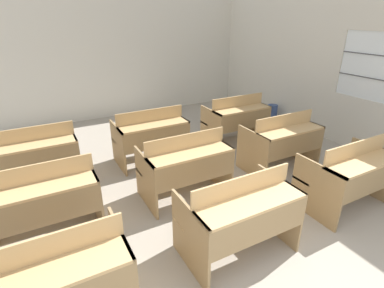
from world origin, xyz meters
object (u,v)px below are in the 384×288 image
(bench_third_right, at_px, (237,119))
(wastepaper_bin, at_px, (272,113))
(bench_front_center, at_px, (240,214))
(bench_second_center, at_px, (186,165))
(bench_third_left, at_px, (35,157))
(bench_front_left, at_px, (53,283))
(bench_second_right, at_px, (282,141))
(bench_second_left, at_px, (43,201))
(bench_third_center, at_px, (151,135))
(bench_front_right, at_px, (350,174))

(bench_third_right, bearing_deg, wastepaper_bin, 22.14)
(bench_front_center, distance_m, bench_second_center, 1.22)
(bench_third_left, bearing_deg, bench_front_left, -90.13)
(bench_second_center, relative_size, bench_second_right, 1.00)
(bench_second_left, relative_size, bench_third_right, 1.00)
(bench_second_right, bearing_deg, bench_front_center, -145.09)
(bench_third_center, distance_m, bench_third_right, 1.77)
(bench_second_left, height_order, bench_second_center, same)
(bench_second_right, relative_size, bench_third_right, 1.00)
(bench_third_left, height_order, bench_third_right, same)
(bench_front_left, relative_size, bench_third_center, 1.00)
(bench_second_right, relative_size, bench_third_left, 1.00)
(bench_third_right, bearing_deg, bench_front_left, -145.09)
(bench_front_center, xyz_separation_m, bench_third_right, (1.77, 2.46, 0.00))
(bench_front_right, xyz_separation_m, bench_third_right, (0.03, 2.45, 0.00))
(bench_second_center, height_order, bench_third_left, same)
(wastepaper_bin, bearing_deg, bench_second_left, -159.73)
(bench_second_center, relative_size, bench_third_left, 1.00)
(bench_front_right, bearing_deg, bench_second_right, 90.22)
(bench_front_right, distance_m, bench_third_center, 2.99)
(bench_second_right, bearing_deg, bench_second_left, 179.85)
(bench_front_center, bearing_deg, bench_third_right, 54.26)
(bench_front_center, distance_m, bench_second_left, 2.12)
(bench_second_center, distance_m, bench_third_right, 2.15)
(bench_front_right, bearing_deg, bench_front_center, -179.71)
(bench_front_left, height_order, bench_front_center, same)
(bench_front_right, bearing_deg, bench_third_left, 144.77)
(bench_front_center, bearing_deg, bench_second_center, 89.43)
(bench_front_center, bearing_deg, bench_second_left, 144.85)
(bench_third_center, bearing_deg, bench_second_center, -89.46)
(bench_front_center, relative_size, bench_front_right, 1.00)
(bench_second_right, bearing_deg, wastepaper_bin, 50.37)
(bench_third_left, relative_size, bench_third_center, 1.00)
(bench_second_left, relative_size, wastepaper_bin, 2.94)
(bench_front_right, xyz_separation_m, bench_third_left, (-3.48, 2.46, 0.00))
(bench_front_center, relative_size, bench_third_center, 1.00)
(bench_front_right, xyz_separation_m, bench_second_center, (-1.73, 1.21, 0.00))
(bench_front_center, bearing_deg, bench_third_left, 125.26)
(bench_third_left, bearing_deg, bench_front_right, -35.23)
(bench_second_right, xyz_separation_m, bench_third_center, (-1.73, 1.23, 0.00))
(bench_front_left, relative_size, bench_third_left, 1.00)
(bench_third_left, xyz_separation_m, bench_third_center, (1.75, -0.03, 0.00))
(bench_front_left, xyz_separation_m, bench_third_left, (0.01, 2.47, 0.00))
(bench_second_center, bearing_deg, bench_third_right, 35.22)
(bench_second_left, xyz_separation_m, bench_third_left, (-0.01, 1.25, 0.00))
(bench_third_right, bearing_deg, bench_front_center, -125.74)
(bench_front_right, relative_size, bench_third_center, 1.00)
(bench_front_left, relative_size, bench_front_center, 1.00)
(bench_second_left, height_order, wastepaper_bin, bench_second_left)
(bench_front_left, height_order, wastepaper_bin, bench_front_left)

